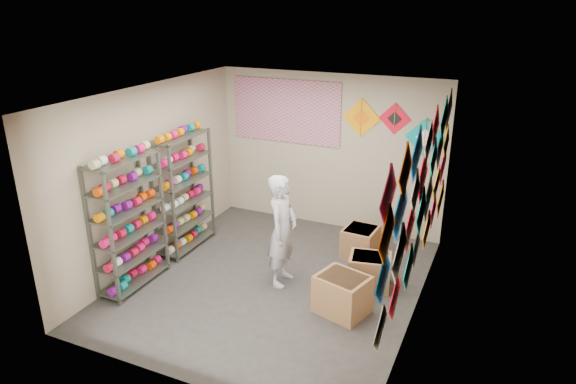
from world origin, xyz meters
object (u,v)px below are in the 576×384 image
at_px(shelf_rack_front, 129,223).
at_px(carton_b, 370,271).
at_px(carton_c, 360,242).
at_px(shelf_rack_back, 184,193).
at_px(shopkeeper, 282,230).
at_px(carton_a, 342,294).

relative_size(shelf_rack_front, carton_b, 3.31).
bearing_deg(carton_c, carton_b, -61.20).
height_order(shelf_rack_back, shopkeeper, shelf_rack_back).
xyz_separation_m(shelf_rack_back, shopkeeper, (1.90, -0.38, -0.14)).
distance_m(shopkeeper, carton_c, 1.56).
bearing_deg(carton_a, carton_b, 94.96).
relative_size(shelf_rack_front, carton_c, 3.50).
bearing_deg(shopkeeper, carton_c, -34.36).
distance_m(shelf_rack_back, carton_c, 2.90).
distance_m(carton_a, carton_c, 1.62).
xyz_separation_m(shelf_rack_front, carton_c, (2.68, 2.14, -0.71)).
height_order(shopkeeper, carton_c, shopkeeper).
distance_m(shelf_rack_back, shopkeeper, 1.94).
bearing_deg(shopkeeper, shelf_rack_front, 114.24).
bearing_deg(carton_a, carton_c, 114.39).
relative_size(shelf_rack_back, carton_b, 3.31).
relative_size(shelf_rack_front, shopkeeper, 1.17).
bearing_deg(carton_c, shopkeeper, -118.77).
bearing_deg(shopkeeper, shelf_rack_back, 77.03).
xyz_separation_m(shelf_rack_front, carton_b, (3.07, 1.31, -0.72)).
height_order(shelf_rack_front, carton_b, shelf_rack_front).
bearing_deg(shopkeeper, carton_b, -73.43).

